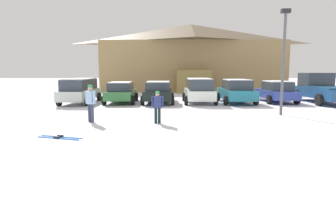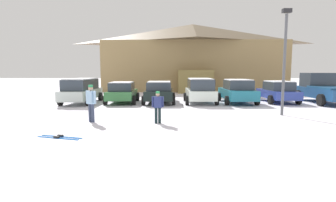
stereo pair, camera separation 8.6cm
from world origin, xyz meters
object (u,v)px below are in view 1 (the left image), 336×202
Objects in this scene: parked_white_suv at (199,90)px; lamp_post at (284,56)px; ski_lodge at (191,57)px; skier_adult_in_blue_parka at (91,101)px; parked_black_sedan at (158,92)px; parked_green_coupe at (121,92)px; pair_of_skis at (59,137)px; pickup_truck at (321,89)px; parked_teal_hatchback at (236,91)px; parked_silver_wagon at (80,90)px; parked_blue_hatchback at (276,91)px; skier_teen_in_navy_coat at (158,105)px.

parked_white_suv is 0.76× the size of lamp_post.
skier_adult_in_blue_parka is at bearing -106.92° from ski_lodge.
parked_white_suv reaches higher than parked_black_sedan.
skier_adult_in_blue_parka reaches higher than parked_green_coupe.
pair_of_skis is (-6.02, -9.88, -0.92)m from parked_white_suv.
pair_of_skis is at bearing -121.35° from parked_white_suv.
parked_white_suv is 9.09m from skier_adult_in_blue_parka.
parked_white_suv is 0.69× the size of pickup_truck.
pickup_truck is at bearing 1.85° from parked_teal_hatchback.
parked_teal_hatchback is 13.18m from pair_of_skis.
skier_adult_in_blue_parka is at bearing -129.08° from parked_white_suv.
parked_green_coupe is at bearing 178.44° from parked_white_suv.
skier_adult_in_blue_parka is 1.02× the size of pair_of_skis.
parked_white_suv is 8.92m from pickup_truck.
parked_black_sedan is at bearing 1.41° from parked_silver_wagon.
parked_teal_hatchback reaches higher than pair_of_skis.
parked_green_coupe is at bearing -179.79° from pickup_truck.
pickup_truck is at bearing 1.32° from parked_white_suv.
ski_lodge is at bearing 73.08° from skier_adult_in_blue_parka.
parked_green_coupe is 5.60m from parked_white_suv.
parked_blue_hatchback reaches higher than parked_green_coupe.
parked_teal_hatchback is 0.80× the size of lamp_post.
parked_black_sedan is 7.46m from skier_teen_in_navy_coat.
lamp_post is at bearing -23.21° from parked_silver_wagon.
parked_silver_wagon is 3.39× the size of skier_teen_in_navy_coat.
parked_teal_hatchback is (11.12, 0.07, -0.09)m from parked_silver_wagon.
pair_of_skis is 0.30× the size of lamp_post.
parked_black_sedan is 7.66m from skier_adult_in_blue_parka.
pickup_truck is at bearing 0.90° from parked_silver_wagon.
parked_black_sedan is 11.83m from pickup_truck.
parked_green_coupe is 0.95× the size of parked_teal_hatchback.
ski_lodge is 14.48m from parked_white_suv.
pickup_truck reaches higher than skier_adult_in_blue_parka.
lamp_post reaches higher than pair_of_skis.
pickup_truck is (8.91, 0.21, 0.05)m from parked_white_suv.
pickup_truck is (6.25, 0.20, 0.14)m from parked_teal_hatchback.
parked_silver_wagon is at bearing 128.02° from skier_teen_in_navy_coat.
parked_black_sedan is at bearing -179.34° from pickup_truck.
parked_blue_hatchback is (11.34, 0.31, 0.02)m from parked_green_coupe.
parked_teal_hatchback is at bearing 53.84° from skier_teen_in_navy_coat.
lamp_post reaches higher than parked_green_coupe.
parked_white_suv reaches higher than skier_adult_in_blue_parka.
ski_lodge is 14.87m from parked_black_sedan.
pickup_truck is 4.21× the size of skier_teen_in_navy_coat.
parked_silver_wagon reaches higher than parked_black_sedan.
skier_adult_in_blue_parka is (-6.44, -21.18, -3.10)m from ski_lodge.
parked_silver_wagon is at bearing -175.63° from parked_green_coupe.
parked_silver_wagon is at bearing -179.55° from parked_white_suv.
ski_lodge is 5.10× the size of parked_blue_hatchback.
parked_black_sedan is at bearing 140.84° from lamp_post.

